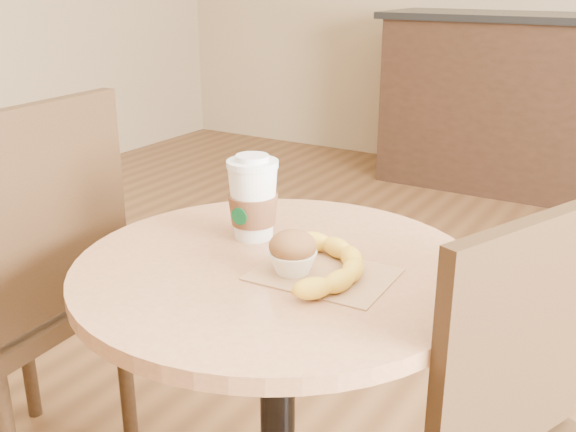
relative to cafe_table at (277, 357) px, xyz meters
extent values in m
cylinder|color=black|center=(0.00, 0.00, -0.18)|extent=(0.07, 0.07, 0.72)
cylinder|color=#A6724C|center=(0.00, 0.00, 0.18)|extent=(0.75, 0.75, 0.03)
cube|color=#382513|center=(-0.73, -0.07, -0.05)|extent=(0.47, 0.47, 0.04)
cylinder|color=#382513|center=(-0.93, 0.10, -0.30)|extent=(0.04, 0.04, 0.50)
cylinder|color=#382513|center=(-0.56, 0.12, -0.30)|extent=(0.04, 0.04, 0.50)
cube|color=#382513|center=(-0.53, -0.06, 0.22)|extent=(0.06, 0.42, 0.46)
cube|color=#382513|center=(0.43, 0.03, 0.15)|extent=(0.17, 0.36, 0.42)
cube|color=black|center=(0.02, 3.18, -0.05)|extent=(2.20, 0.60, 1.00)
cube|color=#9D734C|center=(0.10, 0.00, 0.20)|extent=(0.25, 0.19, 0.00)
cylinder|color=silver|center=(-0.11, 0.09, 0.35)|extent=(0.10, 0.10, 0.01)
cylinder|color=silver|center=(-0.11, 0.09, 0.36)|extent=(0.07, 0.07, 0.01)
cylinder|color=#074922|center=(-0.11, 0.04, 0.26)|extent=(0.03, 0.00, 0.03)
ellipsoid|color=brown|center=(0.05, -0.02, 0.25)|extent=(0.08, 0.08, 0.06)
ellipsoid|color=beige|center=(0.05, -0.02, 0.27)|extent=(0.03, 0.03, 0.02)
camera|label=1|loc=(0.61, -0.96, 0.70)|focal=42.00mm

